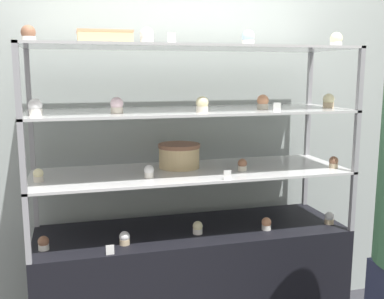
{
  "coord_description": "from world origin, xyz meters",
  "views": [
    {
      "loc": [
        -0.57,
        -2.14,
        1.5
      ],
      "look_at": [
        0.0,
        0.0,
        1.11
      ],
      "focal_mm": 42.0,
      "sensor_mm": 36.0,
      "label": 1
    }
  ],
  "objects": [
    {
      "name": "cupcake_15",
      "position": [
        -0.24,
        -0.11,
        1.65
      ],
      "size": [
        0.06,
        0.06,
        0.07
      ],
      "color": "white",
      "rests_on": "display_riser_upper"
    },
    {
      "name": "price_tag_3",
      "position": [
        -0.15,
        -0.23,
        1.64
      ],
      "size": [
        0.04,
        0.0,
        0.04
      ],
      "color": "white",
      "rests_on": "display_riser_upper"
    },
    {
      "name": "cupcake_8",
      "position": [
        0.72,
        -0.13,
        1.03
      ],
      "size": [
        0.05,
        0.05,
        0.06
      ],
      "color": "#CCB28C",
      "rests_on": "display_riser_lower"
    },
    {
      "name": "sheet_cake_frosted",
      "position": [
        -0.42,
        -0.04,
        1.65
      ],
      "size": [
        0.24,
        0.16,
        0.06
      ],
      "color": "#DBBC84",
      "rests_on": "display_riser_upper"
    },
    {
      "name": "price_tag_1",
      "position": [
        0.11,
        -0.23,
        1.02
      ],
      "size": [
        0.04,
        0.0,
        0.04
      ],
      "color": "white",
      "rests_on": "display_riser_lower"
    },
    {
      "name": "display_riser_middle",
      "position": [
        0.0,
        0.0,
        1.29
      ],
      "size": [
        1.58,
        0.5,
        0.31
      ],
      "color": "#99999E",
      "rests_on": "display_riser_lower"
    },
    {
      "name": "cupcake_1",
      "position": [
        -0.36,
        -0.13,
        0.73
      ],
      "size": [
        0.05,
        0.05,
        0.06
      ],
      "color": "#CCB28C",
      "rests_on": "display_base"
    },
    {
      "name": "cupcake_3",
      "position": [
        0.36,
        -0.12,
        0.73
      ],
      "size": [
        0.05,
        0.05,
        0.06
      ],
      "color": "white",
      "rests_on": "display_base"
    },
    {
      "name": "cupcake_10",
      "position": [
        -0.38,
        -0.09,
        1.34
      ],
      "size": [
        0.06,
        0.06,
        0.07
      ],
      "color": "beige",
      "rests_on": "display_riser_middle"
    },
    {
      "name": "cupcake_13",
      "position": [
        0.72,
        -0.06,
        1.34
      ],
      "size": [
        0.06,
        0.06,
        0.07
      ],
      "color": "#CCB28C",
      "rests_on": "display_riser_middle"
    },
    {
      "name": "cupcake_14",
      "position": [
        -0.74,
        -0.08,
        1.65
      ],
      "size": [
        0.06,
        0.06,
        0.07
      ],
      "color": "white",
      "rests_on": "display_riser_upper"
    },
    {
      "name": "cupcake_11",
      "position": [
        0.01,
        -0.14,
        1.34
      ],
      "size": [
        0.06,
        0.06,
        0.07
      ],
      "color": "beige",
      "rests_on": "display_riser_middle"
    },
    {
      "name": "display_base",
      "position": [
        0.0,
        0.0,
        0.35
      ],
      "size": [
        1.58,
        0.5,
        0.7
      ],
      "color": "black",
      "rests_on": "ground_plane"
    },
    {
      "name": "display_riser_upper",
      "position": [
        0.0,
        0.0,
        1.6
      ],
      "size": [
        1.58,
        0.5,
        0.31
      ],
      "color": "#99999E",
      "rests_on": "display_riser_middle"
    },
    {
      "name": "cupcake_5",
      "position": [
        -0.73,
        -0.04,
        1.03
      ],
      "size": [
        0.05,
        0.05,
        0.06
      ],
      "color": "beige",
      "rests_on": "display_riser_lower"
    },
    {
      "name": "layer_cake_centerpiece",
      "position": [
        -0.05,
        0.09,
        1.07
      ],
      "size": [
        0.22,
        0.22,
        0.12
      ],
      "color": "#DBBC84",
      "rests_on": "display_riser_lower"
    },
    {
      "name": "cupcake_2",
      "position": [
        0.01,
        -0.08,
        0.73
      ],
      "size": [
        0.05,
        0.05,
        0.06
      ],
      "color": "white",
      "rests_on": "display_base"
    },
    {
      "name": "display_riser_lower",
      "position": [
        0.0,
        0.0,
        0.99
      ],
      "size": [
        1.58,
        0.5,
        0.31
      ],
      "color": "#99999E",
      "rests_on": "display_base"
    },
    {
      "name": "cupcake_7",
      "position": [
        0.24,
        -0.07,
        1.03
      ],
      "size": [
        0.05,
        0.05,
        0.06
      ],
      "color": "beige",
      "rests_on": "display_riser_lower"
    },
    {
      "name": "price_tag_2",
      "position": [
        0.35,
        -0.23,
        1.33
      ],
      "size": [
        0.04,
        0.0,
        0.04
      ],
      "color": "white",
      "rests_on": "display_riser_middle"
    },
    {
      "name": "cupcake_9",
      "position": [
        -0.72,
        -0.12,
        1.34
      ],
      "size": [
        0.06,
        0.06,
        0.07
      ],
      "color": "white",
      "rests_on": "display_riser_middle"
    },
    {
      "name": "cupcake_4",
      "position": [
        0.72,
        -0.12,
        0.73
      ],
      "size": [
        0.05,
        0.05,
        0.06
      ],
      "color": "#CCB28C",
      "rests_on": "display_base"
    },
    {
      "name": "cupcake_17",
      "position": [
        0.72,
        -0.1,
        1.65
      ],
      "size": [
        0.06,
        0.06,
        0.07
      ],
      "color": "white",
      "rests_on": "display_riser_upper"
    },
    {
      "name": "back_wall",
      "position": [
        0.0,
        0.4,
        1.3
      ],
      "size": [
        8.0,
        0.05,
        2.6
      ],
      "color": "#A8B2AD",
      "rests_on": "ground_plane"
    },
    {
      "name": "price_tag_0",
      "position": [
        -0.44,
        -0.23,
        0.72
      ],
      "size": [
        0.04,
        0.0,
        0.04
      ],
      "color": "white",
      "rests_on": "display_base"
    },
    {
      "name": "cupcake_16",
      "position": [
        0.24,
        -0.11,
        1.65
      ],
      "size": [
        0.06,
        0.06,
        0.07
      ],
      "color": "white",
      "rests_on": "display_riser_upper"
    },
    {
      "name": "cupcake_0",
      "position": [
        -0.72,
        -0.1,
        0.73
      ],
      "size": [
        0.05,
        0.05,
        0.06
      ],
      "color": "white",
      "rests_on": "display_base"
    },
    {
      "name": "cupcake_12",
      "position": [
        0.35,
        -0.06,
        1.34
      ],
      "size": [
        0.06,
        0.06,
        0.07
      ],
      "color": "beige",
      "rests_on": "display_riser_middle"
    },
    {
      "name": "cupcake_6",
      "position": [
        -0.24,
        -0.1,
        1.03
      ],
      "size": [
        0.05,
        0.05,
        0.06
      ],
      "color": "white",
      "rests_on": "display_riser_lower"
    }
  ]
}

